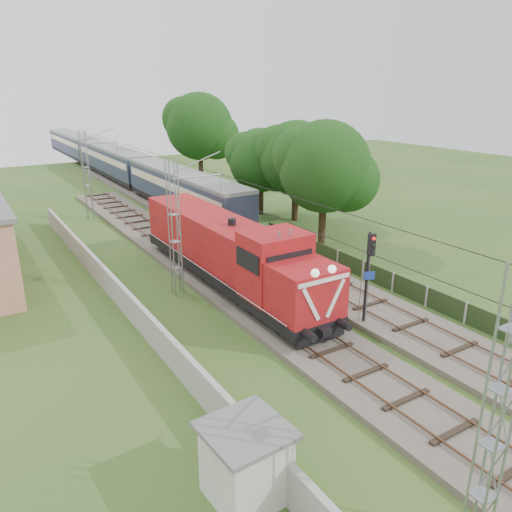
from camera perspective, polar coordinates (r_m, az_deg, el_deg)
ground at (r=22.37m, az=11.19°, el=-12.95°), size 140.00×140.00×0.00m
track_main at (r=27.12m, az=1.18°, el=-6.14°), size 4.20×70.00×0.45m
track_side at (r=39.99m, az=-2.88°, el=2.22°), size 4.20×80.00×0.45m
catenary at (r=28.68m, az=-9.19°, el=3.27°), size 3.31×70.00×8.00m
boundary_wall at (r=28.68m, az=-15.41°, el=-4.18°), size 0.25×40.00×1.50m
fence at (r=29.24m, az=18.95°, el=-4.41°), size 0.12×32.00×1.20m
locomotive at (r=29.69m, az=-3.19°, el=0.61°), size 3.19×18.22×4.63m
coach_rake at (r=68.48m, az=-16.08°, el=10.53°), size 3.01×67.13×3.48m
signal_post at (r=24.94m, az=12.80°, el=-0.83°), size 0.53×0.43×5.01m
relay_hut at (r=15.79m, az=-1.15°, el=-22.53°), size 2.49×2.49×2.43m
tree_a at (r=38.04m, az=7.97°, el=9.96°), size 7.23×6.89×9.38m
tree_b at (r=44.72m, az=4.71°, el=11.00°), size 6.85×6.52×8.88m
tree_c at (r=47.03m, az=0.61°, el=10.79°), size 6.19×5.89×8.02m
tree_d at (r=62.80m, az=-6.39°, el=14.43°), size 8.46×8.05×10.96m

